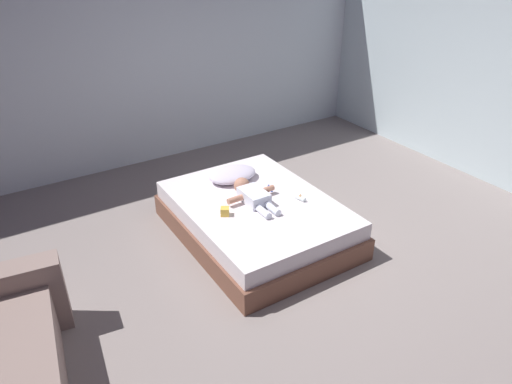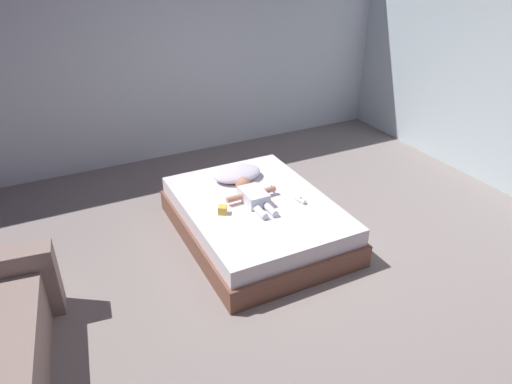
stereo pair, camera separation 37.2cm
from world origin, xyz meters
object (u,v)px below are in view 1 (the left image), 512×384
bed (256,219)px  baby (252,195)px  baby_bottle (300,198)px  pillow (232,174)px  toy_block (225,211)px  toothbrush (270,188)px

bed → baby: size_ratio=2.88×
bed → baby_bottle: size_ratio=14.76×
pillow → baby: baby is taller
pillow → toy_block: bearing=-125.5°
baby → baby_bottle: 0.46m
baby → baby_bottle: bearing=-31.1°
bed → pillow: bearing=86.1°
pillow → baby_bottle: 0.78m
toothbrush → toy_block: size_ratio=1.36×
bed → toy_block: 0.44m
toy_block → baby: bearing=15.6°
baby → toothbrush: size_ratio=4.50×
bed → toy_block: (-0.37, -0.06, 0.23)m
toothbrush → baby: bearing=-159.3°
baby → baby_bottle: baby is taller
toothbrush → toy_block: (-0.62, -0.20, 0.03)m
pillow → baby_bottle: bearing=-64.7°
toothbrush → bed: bearing=-150.7°
toothbrush → toy_block: toy_block is taller
baby → toy_block: (-0.34, -0.10, -0.02)m
toy_block → baby_bottle: 0.75m
pillow → toy_block: size_ratio=4.88×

